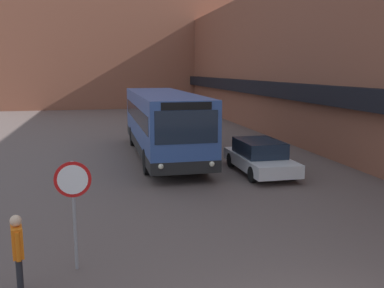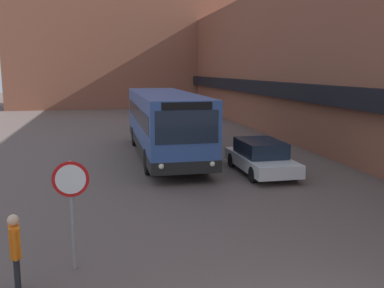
{
  "view_description": "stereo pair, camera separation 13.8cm",
  "coord_description": "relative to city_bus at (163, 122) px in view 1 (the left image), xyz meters",
  "views": [
    {
      "loc": [
        -3.28,
        -4.55,
        4.22
      ],
      "look_at": [
        -0.34,
        8.64,
        1.87
      ],
      "focal_mm": 40.0,
      "sensor_mm": 36.0,
      "label": 1
    },
    {
      "loc": [
        -3.15,
        -4.58,
        4.22
      ],
      "look_at": [
        -0.34,
        8.64,
        1.87
      ],
      "focal_mm": 40.0,
      "sensor_mm": 36.0,
      "label": 2
    }
  ],
  "objects": [
    {
      "name": "building_row_right",
      "position": [
        10.14,
        8.1,
        3.06
      ],
      "size": [
        5.5,
        60.0,
        9.57
      ],
      "color": "brown",
      "rests_on": "ground_plane"
    },
    {
      "name": "building_backdrop_far",
      "position": [
        0.17,
        30.6,
        7.22
      ],
      "size": [
        26.0,
        8.0,
        17.86
      ],
      "color": "brown",
      "rests_on": "ground_plane"
    },
    {
      "name": "city_bus",
      "position": [
        0.0,
        0.0,
        0.0
      ],
      "size": [
        2.67,
        11.35,
        3.13
      ],
      "color": "#335193",
      "rests_on": "ground_plane"
    },
    {
      "name": "parked_car_front",
      "position": [
        3.37,
        -4.22,
        -1.02
      ],
      "size": [
        1.84,
        4.36,
        1.36
      ],
      "color": "silver",
      "rests_on": "ground_plane"
    },
    {
      "name": "stop_sign",
      "position": [
        -3.66,
        -11.54,
        0.01
      ],
      "size": [
        0.76,
        0.08,
        2.36
      ],
      "color": "gray",
      "rests_on": "ground_plane"
    },
    {
      "name": "pedestrian",
      "position": [
        -4.65,
        -12.4,
        -0.76
      ],
      "size": [
        0.28,
        0.5,
        1.58
      ],
      "rotation": [
        0.0,
        0.0,
        -1.36
      ],
      "color": "#232328",
      "rests_on": "ground_plane"
    }
  ]
}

